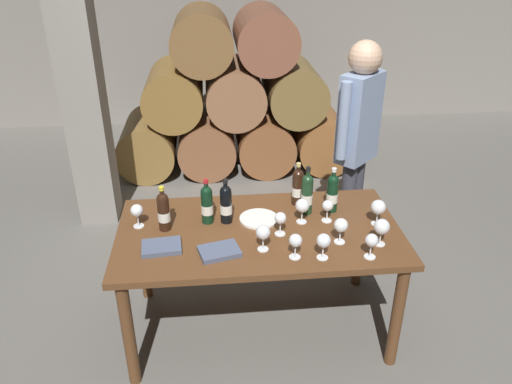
% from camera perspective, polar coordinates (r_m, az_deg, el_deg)
% --- Properties ---
extents(ground_plane, '(14.00, 14.00, 0.00)m').
position_cam_1_polar(ground_plane, '(3.48, 0.32, -14.96)').
color(ground_plane, '#66635E').
extents(cellar_back_wall, '(10.00, 0.24, 2.80)m').
position_cam_1_polar(cellar_back_wall, '(6.81, -3.39, 19.66)').
color(cellar_back_wall, gray).
rests_on(cellar_back_wall, ground_plane).
extents(barrel_stack, '(2.49, 0.90, 1.69)m').
position_cam_1_polar(barrel_stack, '(5.40, -2.45, 10.14)').
color(barrel_stack, brown).
rests_on(barrel_stack, ground_plane).
extents(stone_pillar, '(0.32, 0.32, 2.60)m').
position_cam_1_polar(stone_pillar, '(4.40, -19.39, 12.31)').
color(stone_pillar, gray).
rests_on(stone_pillar, ground_plane).
extents(dining_table, '(1.70, 0.90, 0.76)m').
position_cam_1_polar(dining_table, '(3.06, 0.36, -5.74)').
color(dining_table, brown).
rests_on(dining_table, ground_plane).
extents(wine_bottle_0, '(0.07, 0.07, 0.29)m').
position_cam_1_polar(wine_bottle_0, '(3.04, -5.61, -1.37)').
color(wine_bottle_0, black).
rests_on(wine_bottle_0, dining_table).
extents(wine_bottle_1, '(0.07, 0.07, 0.32)m').
position_cam_1_polar(wine_bottle_1, '(3.14, 5.83, -0.18)').
color(wine_bottle_1, '#19381E').
rests_on(wine_bottle_1, dining_table).
extents(wine_bottle_2, '(0.07, 0.07, 0.29)m').
position_cam_1_polar(wine_bottle_2, '(3.24, 4.77, 0.64)').
color(wine_bottle_2, black).
rests_on(wine_bottle_2, dining_table).
extents(wine_bottle_3, '(0.07, 0.07, 0.29)m').
position_cam_1_polar(wine_bottle_3, '(3.01, -10.48, -2.14)').
color(wine_bottle_3, black).
rests_on(wine_bottle_3, dining_table).
extents(wine_bottle_4, '(0.07, 0.07, 0.30)m').
position_cam_1_polar(wine_bottle_4, '(3.19, 8.70, -0.07)').
color(wine_bottle_4, black).
rests_on(wine_bottle_4, dining_table).
extents(wine_bottle_5, '(0.07, 0.07, 0.29)m').
position_cam_1_polar(wine_bottle_5, '(3.04, -3.44, -1.32)').
color(wine_bottle_5, black).
rests_on(wine_bottle_5, dining_table).
extents(wine_glass_0, '(0.08, 0.08, 0.15)m').
position_cam_1_polar(wine_glass_0, '(2.73, 7.70, -5.60)').
color(wine_glass_0, white).
rests_on(wine_glass_0, dining_table).
extents(wine_glass_1, '(0.09, 0.09, 0.16)m').
position_cam_1_polar(wine_glass_1, '(3.04, 5.30, -1.62)').
color(wine_glass_1, white).
rests_on(wine_glass_1, dining_table).
extents(wine_glass_2, '(0.08, 0.08, 0.15)m').
position_cam_1_polar(wine_glass_2, '(3.07, -13.41, -2.14)').
color(wine_glass_2, white).
rests_on(wine_glass_2, dining_table).
extents(wine_glass_3, '(0.07, 0.07, 0.15)m').
position_cam_1_polar(wine_glass_3, '(2.79, 13.04, -5.49)').
color(wine_glass_3, white).
rests_on(wine_glass_3, dining_table).
extents(wine_glass_4, '(0.09, 0.09, 0.16)m').
position_cam_1_polar(wine_glass_4, '(3.10, 13.76, -1.75)').
color(wine_glass_4, white).
rests_on(wine_glass_4, dining_table).
extents(wine_glass_5, '(0.09, 0.09, 0.16)m').
position_cam_1_polar(wine_glass_5, '(2.91, 14.13, -3.92)').
color(wine_glass_5, white).
rests_on(wine_glass_5, dining_table).
extents(wine_glass_6, '(0.08, 0.08, 0.16)m').
position_cam_1_polar(wine_glass_6, '(2.88, 9.65, -3.83)').
color(wine_glass_6, white).
rests_on(wine_glass_6, dining_table).
extents(wine_glass_7, '(0.07, 0.07, 0.14)m').
position_cam_1_polar(wine_glass_7, '(3.08, 8.17, -1.66)').
color(wine_glass_7, white).
rests_on(wine_glass_7, dining_table).
extents(wine_glass_8, '(0.08, 0.08, 0.16)m').
position_cam_1_polar(wine_glass_8, '(2.78, 0.73, -4.69)').
color(wine_glass_8, white).
rests_on(wine_glass_8, dining_table).
extents(wine_glass_9, '(0.07, 0.07, 0.15)m').
position_cam_1_polar(wine_glass_9, '(2.72, 4.52, -5.63)').
color(wine_glass_9, white).
rests_on(wine_glass_9, dining_table).
extents(wine_glass_10, '(0.07, 0.07, 0.15)m').
position_cam_1_polar(wine_glass_10, '(2.92, 2.80, -3.10)').
color(wine_glass_10, white).
rests_on(wine_glass_10, dining_table).
extents(tasting_notebook, '(0.23, 0.18, 0.03)m').
position_cam_1_polar(tasting_notebook, '(2.88, -10.71, -6.16)').
color(tasting_notebook, '#4C5670').
rests_on(tasting_notebook, dining_table).
extents(leather_ledger, '(0.25, 0.21, 0.03)m').
position_cam_1_polar(leather_ledger, '(2.81, -4.20, -6.75)').
color(leather_ledger, '#4C5670').
rests_on(leather_ledger, dining_table).
extents(serving_plate, '(0.24, 0.24, 0.01)m').
position_cam_1_polar(serving_plate, '(3.11, 0.31, -3.07)').
color(serving_plate, white).
rests_on(serving_plate, dining_table).
extents(sommelier_presenting, '(0.38, 0.37, 1.72)m').
position_cam_1_polar(sommelier_presenting, '(3.70, 11.49, 6.35)').
color(sommelier_presenting, '#383842').
rests_on(sommelier_presenting, ground_plane).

